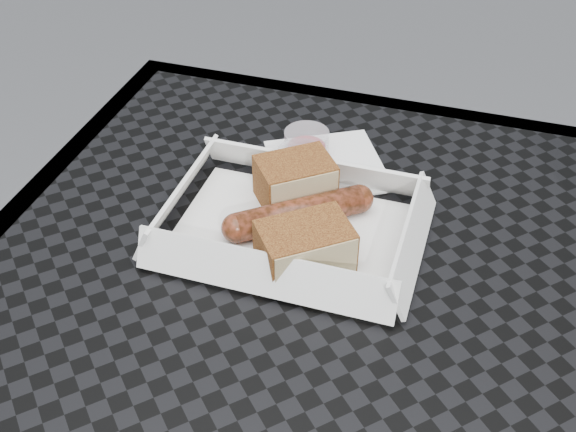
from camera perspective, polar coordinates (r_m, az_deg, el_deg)
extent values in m
cube|color=black|center=(0.62, 6.64, -10.47)|extent=(0.80, 0.80, 0.01)
cube|color=black|center=(0.92, 11.85, 7.34)|extent=(0.80, 0.03, 0.03)
cylinder|color=black|center=(1.20, -7.60, -5.69)|extent=(0.03, 0.03, 0.73)
cube|color=white|center=(0.71, 0.25, -1.26)|extent=(0.22, 0.15, 0.00)
cylinder|color=maroon|center=(0.70, 0.89, 0.24)|extent=(0.12, 0.10, 0.03)
sphere|color=maroon|center=(0.72, 5.63, 1.36)|extent=(0.03, 0.03, 0.03)
sphere|color=maroon|center=(0.69, -4.10, -0.94)|extent=(0.03, 0.03, 0.03)
cube|color=brown|center=(0.73, 0.57, 2.82)|extent=(0.09, 0.09, 0.05)
cube|color=brown|center=(0.66, 1.35, -2.38)|extent=(0.10, 0.09, 0.04)
cylinder|color=#E25609|center=(0.66, 3.23, -4.63)|extent=(0.02, 0.02, 0.00)
torus|color=white|center=(0.65, 3.77, -5.09)|extent=(0.02, 0.02, 0.00)
cube|color=#B2D17F|center=(0.66, 4.20, -4.69)|extent=(0.02, 0.02, 0.00)
cube|color=white|center=(0.80, 3.11, 4.00)|extent=(0.16, 0.16, 0.00)
cylinder|color=maroon|center=(0.81, 1.48, 5.73)|extent=(0.05, 0.05, 0.03)
cylinder|color=silver|center=(0.78, 1.00, 4.24)|extent=(0.05, 0.05, 0.03)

